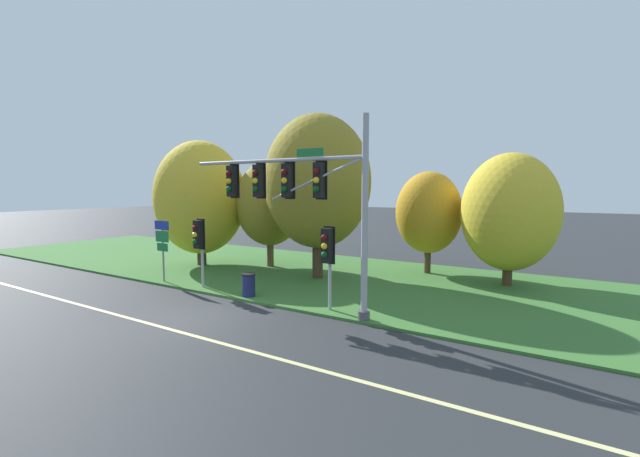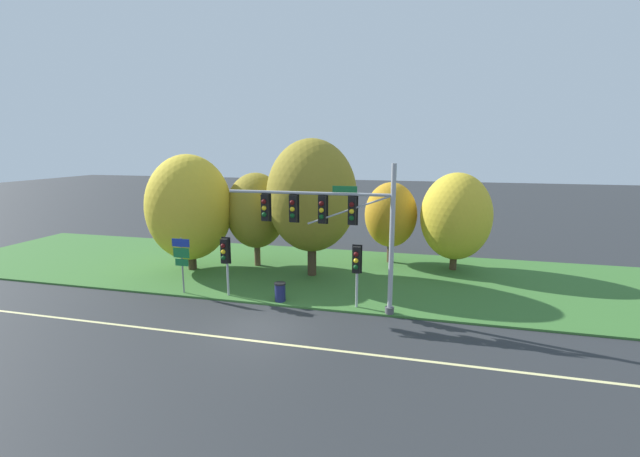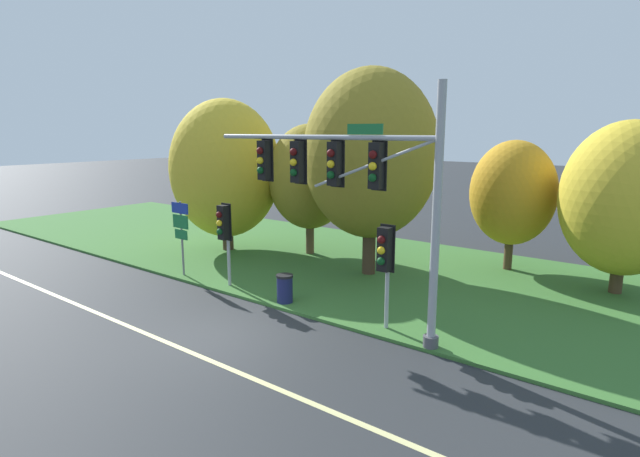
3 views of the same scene
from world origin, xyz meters
TOP-DOWN VIEW (x-y plane):
  - ground_plane at (0.00, 0.00)m, footprint 160.00×160.00m
  - lane_stripe at (0.00, -1.20)m, footprint 36.00×0.16m
  - grass_verge at (0.00, 8.25)m, footprint 48.00×11.50m
  - traffic_signal_mast at (2.56, 2.70)m, footprint 7.81×0.49m
  - pedestrian_signal_near_kerb at (-2.94, 2.95)m, footprint 0.46×0.55m
  - pedestrian_signal_further_along at (3.60, 2.95)m, footprint 0.46×0.55m
  - route_sign_post at (-5.35, 2.91)m, footprint 0.97×0.08m
  - tree_nearest_road at (-7.19, 6.89)m, footprint 5.04×5.04m
  - tree_left_of_mast at (-3.64, 8.66)m, footprint 3.73×3.73m
  - tree_behind_signpost at (0.24, 7.52)m, footprint 5.11×5.11m
  - tree_mid_verge at (4.37, 11.50)m, footprint 3.31×3.31m
  - tree_tall_centre at (8.30, 10.73)m, footprint 4.17×4.17m
  - trash_bin at (-0.12, 2.97)m, footprint 0.56×0.56m

SIDE VIEW (x-z plane):
  - ground_plane at x=0.00m, z-range 0.00..0.00m
  - lane_stripe at x=0.00m, z-range 0.00..0.01m
  - grass_verge at x=0.00m, z-range 0.00..0.10m
  - trash_bin at x=-0.12m, z-range 0.11..1.04m
  - route_sign_post at x=-5.35m, z-range 0.57..3.46m
  - pedestrian_signal_further_along at x=3.60m, z-range 0.76..3.77m
  - pedestrian_signal_near_kerb at x=-2.94m, z-range 0.76..3.78m
  - tree_mid_verge at x=4.37m, z-range 0.61..5.79m
  - tree_tall_centre at x=8.30m, z-range 0.43..6.32m
  - tree_left_of_mast at x=-3.64m, z-range 0.67..6.50m
  - tree_nearest_road at x=-7.19m, z-range 0.42..7.38m
  - traffic_signal_mast at x=2.56m, z-range 0.96..7.66m
  - tree_behind_signpost at x=0.24m, z-range 0.82..8.67m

